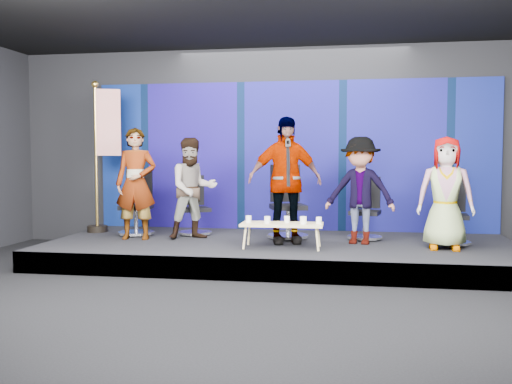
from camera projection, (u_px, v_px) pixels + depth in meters
ground at (253, 303)px, 6.22m from camera, size 10.00×10.00×0.00m
room_walls at (253, 78)px, 6.06m from camera, size 10.02×8.02×3.51m
riser at (281, 251)px, 8.67m from camera, size 7.00×3.00×0.30m
backdrop at (291, 156)px, 10.00m from camera, size 7.00×0.08×2.60m
chair_a at (137, 213)px, 9.39m from camera, size 0.67×0.67×1.07m
panelist_a at (136, 184)px, 8.86m from camera, size 0.68×0.49×1.74m
chair_b at (195, 215)px, 9.42m from camera, size 0.75×0.75×0.98m
panelist_b at (193, 188)px, 8.90m from camera, size 0.96×0.90×1.58m
chair_c at (287, 214)px, 9.00m from camera, size 0.82×0.82×1.16m
panelist_c at (285, 180)px, 8.46m from camera, size 1.19×0.77×1.88m
chair_d at (365, 219)px, 8.90m from camera, size 0.64×0.64×0.98m
panelist_d at (360, 191)px, 8.40m from camera, size 1.11×0.77×1.58m
chair_e at (452, 223)px, 8.36m from camera, size 0.59×0.59×0.97m
panelist_e at (446, 193)px, 7.90m from camera, size 0.81×0.56×1.57m
coffee_table at (282, 225)px, 8.03m from camera, size 1.16×0.50×0.35m
mug_a at (249, 219)px, 8.12m from camera, size 0.08×0.08×0.10m
mug_b at (267, 220)px, 8.00m from camera, size 0.08×0.08×0.10m
mug_c at (287, 219)px, 8.10m from camera, size 0.08×0.08×0.09m
mug_d at (303, 220)px, 7.90m from camera, size 0.09×0.09×0.11m
mug_e at (319, 220)px, 7.96m from camera, size 0.08×0.08×0.09m
flag_stand at (104, 152)px, 9.69m from camera, size 0.58×0.34×2.57m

